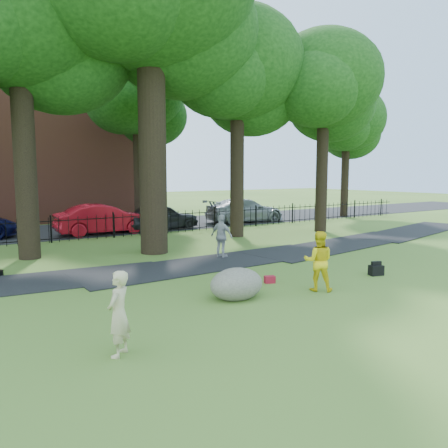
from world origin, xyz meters
TOP-DOWN VIEW (x-y plane):
  - ground at (0.00, 0.00)m, footprint 120.00×120.00m
  - footpath at (1.00, 3.90)m, footprint 36.07×3.85m
  - street at (0.00, 16.00)m, footprint 80.00×7.00m
  - iron_fence at (0.00, 12.00)m, footprint 44.00×0.04m
  - tree_row at (0.52, 8.40)m, footprint 26.82×7.96m
  - woman at (-4.70, -2.06)m, footprint 0.67×0.66m
  - man at (1.45, -0.84)m, footprint 1.03×1.01m
  - pedestrian at (1.75, 4.61)m, footprint 0.72×1.07m
  - boulder at (-0.88, -0.22)m, footprint 1.75×1.53m
  - backpack at (4.33, -0.54)m, footprint 0.50×0.39m
  - red_bag at (0.84, 0.54)m, footprint 0.36×0.29m
  - red_sedan at (-0.03, 13.50)m, footprint 4.95×1.81m
  - grey_car at (3.31, 13.50)m, footprint 4.54×2.18m
  - silver_car at (9.63, 14.04)m, footprint 5.53×2.55m

SIDE VIEW (x-z plane):
  - ground at x=0.00m, z-range 0.00..0.00m
  - footpath at x=1.00m, z-range -0.01..0.01m
  - street at x=0.00m, z-range -0.01..0.01m
  - red_bag at x=0.84m, z-range 0.00..0.21m
  - backpack at x=4.33m, z-range 0.00..0.33m
  - boulder at x=-0.88m, z-range 0.00..0.86m
  - iron_fence at x=0.00m, z-range 0.00..1.20m
  - grey_car at x=3.31m, z-range 0.00..1.50m
  - woman at x=-4.70m, z-range 0.00..1.55m
  - silver_car at x=9.63m, z-range 0.00..1.57m
  - red_sedan at x=-0.03m, z-range 0.00..1.62m
  - man at x=1.45m, z-range 0.00..1.67m
  - pedestrian at x=1.75m, z-range 0.00..1.68m
  - tree_row at x=0.52m, z-range 1.94..14.36m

